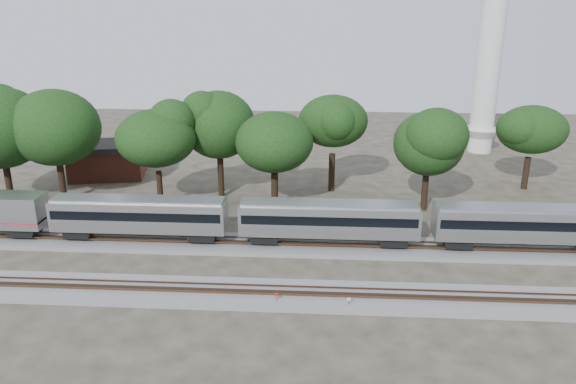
% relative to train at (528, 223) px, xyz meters
% --- Properties ---
extents(ground, '(160.00, 160.00, 0.00)m').
position_rel_train_xyz_m(ground, '(-23.68, -6.00, -3.22)').
color(ground, '#383328').
rests_on(ground, ground).
extents(track_far, '(160.00, 5.00, 0.73)m').
position_rel_train_xyz_m(track_far, '(-23.68, 0.00, -3.01)').
color(track_far, slate).
rests_on(track_far, ground).
extents(track_near, '(160.00, 5.00, 0.73)m').
position_rel_train_xyz_m(track_near, '(-23.68, -10.00, -3.01)').
color(track_near, slate).
rests_on(track_near, ground).
extents(train, '(128.66, 3.13, 4.62)m').
position_rel_train_xyz_m(train, '(0.00, 0.00, 0.00)').
color(train, '#AEB0B5').
rests_on(train, ground).
extents(switch_stand_red, '(0.34, 0.12, 1.09)m').
position_rel_train_xyz_m(switch_stand_red, '(-23.20, -11.25, -2.52)').
color(switch_stand_red, '#512D19').
rests_on(switch_stand_red, ground).
extents(switch_stand_white, '(0.33, 0.06, 1.02)m').
position_rel_train_xyz_m(switch_stand_white, '(-17.42, -11.55, -2.56)').
color(switch_stand_white, '#512D19').
rests_on(switch_stand_white, ground).
extents(switch_lever, '(0.52, 0.33, 0.30)m').
position_rel_train_xyz_m(switch_lever, '(-16.95, -11.14, -3.07)').
color(switch_lever, '#512D19').
rests_on(switch_lever, ground).
extents(brick_building, '(11.03, 8.69, 4.77)m').
position_rel_train_xyz_m(brick_building, '(-49.69, 22.54, -0.82)').
color(brick_building, brown).
rests_on(brick_building, ground).
extents(tree_0, '(9.36, 9.36, 13.19)m').
position_rel_train_xyz_m(tree_0, '(-57.83, 11.46, 5.97)').
color(tree_0, black).
rests_on(tree_0, ground).
extents(tree_1, '(9.41, 9.41, 13.27)m').
position_rel_train_xyz_m(tree_1, '(-51.25, 11.72, 6.03)').
color(tree_1, black).
rests_on(tree_1, ground).
extents(tree_2, '(8.71, 8.71, 12.28)m').
position_rel_train_xyz_m(tree_2, '(-38.71, 10.07, 5.34)').
color(tree_2, black).
rests_on(tree_2, ground).
extents(tree_3, '(9.36, 9.36, 13.20)m').
position_rel_train_xyz_m(tree_3, '(-32.31, 14.71, 5.98)').
color(tree_3, black).
rests_on(tree_3, ground).
extents(tree_4, '(8.30, 8.30, 11.70)m').
position_rel_train_xyz_m(tree_4, '(-25.26, 10.71, 4.93)').
color(tree_4, black).
rests_on(tree_4, ground).
extents(tree_5, '(9.30, 9.30, 13.11)m').
position_rel_train_xyz_m(tree_5, '(-18.53, 18.16, 5.92)').
color(tree_5, black).
rests_on(tree_5, ground).
extents(tree_6, '(8.16, 8.16, 11.50)m').
position_rel_train_xyz_m(tree_6, '(-7.74, 11.73, 4.79)').
color(tree_6, black).
rests_on(tree_6, ground).
extents(tree_7, '(8.02, 8.02, 11.31)m').
position_rel_train_xyz_m(tree_7, '(6.75, 20.57, 4.65)').
color(tree_7, black).
rests_on(tree_7, ground).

